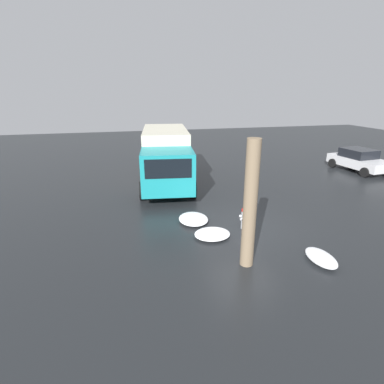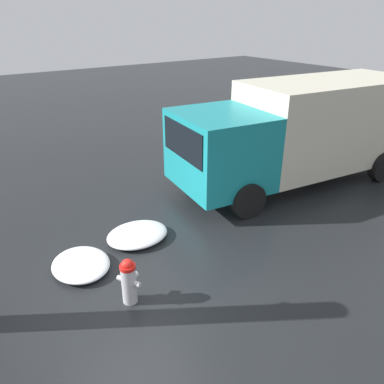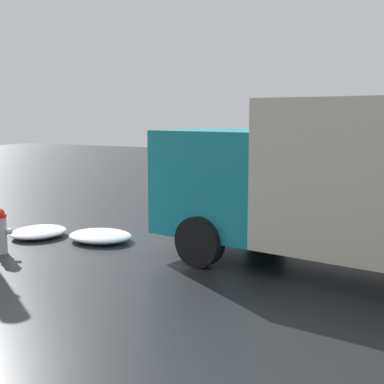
% 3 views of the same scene
% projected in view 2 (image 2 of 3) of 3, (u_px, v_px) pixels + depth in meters
% --- Properties ---
extents(ground_plane, '(60.00, 60.00, 0.00)m').
position_uv_depth(ground_plane, '(131.00, 301.00, 6.66)').
color(ground_plane, black).
extents(fire_hydrant, '(0.38, 0.45, 0.89)m').
position_uv_depth(fire_hydrant, '(129.00, 280.00, 6.46)').
color(fire_hydrant, '#B7B7BC').
rests_on(fire_hydrant, ground_plane).
extents(delivery_truck, '(7.64, 3.43, 2.92)m').
position_uv_depth(delivery_truck, '(302.00, 129.00, 10.81)').
color(delivery_truck, teal).
rests_on(delivery_truck, ground_plane).
extents(snow_pile_curbside, '(1.11, 1.29, 0.22)m').
position_uv_depth(snow_pile_curbside, '(81.00, 264.00, 7.44)').
color(snow_pile_curbside, white).
rests_on(snow_pile_curbside, ground_plane).
extents(snow_pile_by_tree, '(1.40, 1.15, 0.23)m').
position_uv_depth(snow_pile_by_tree, '(137.00, 234.00, 8.43)').
color(snow_pile_by_tree, white).
rests_on(snow_pile_by_tree, ground_plane).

